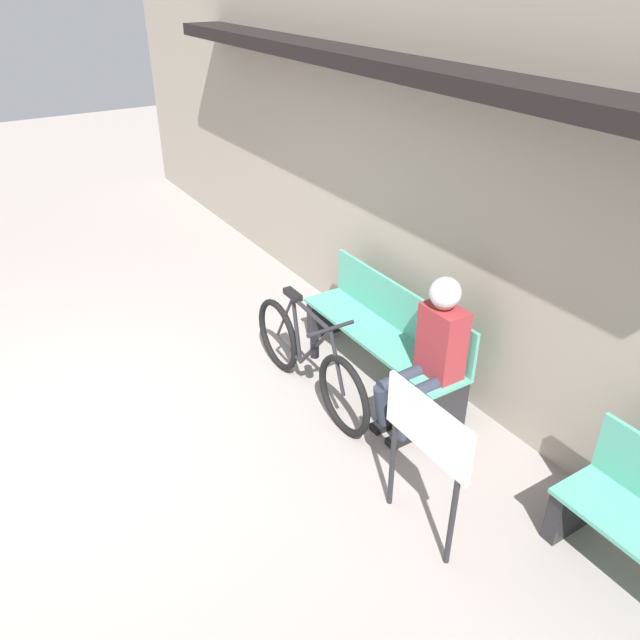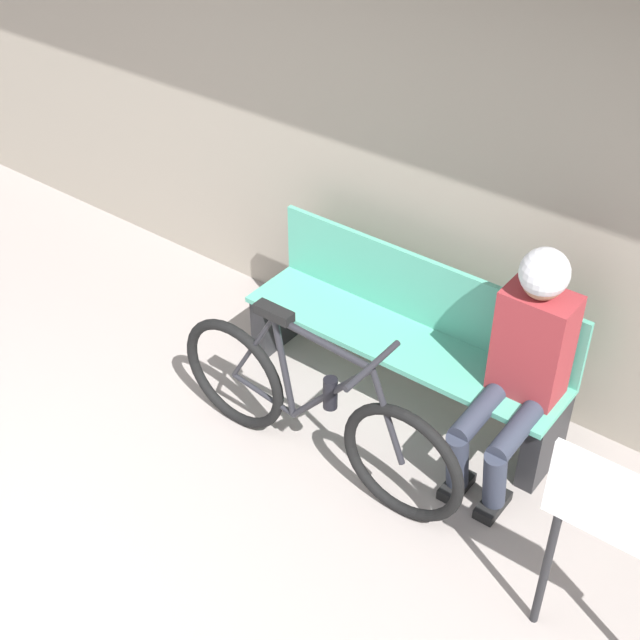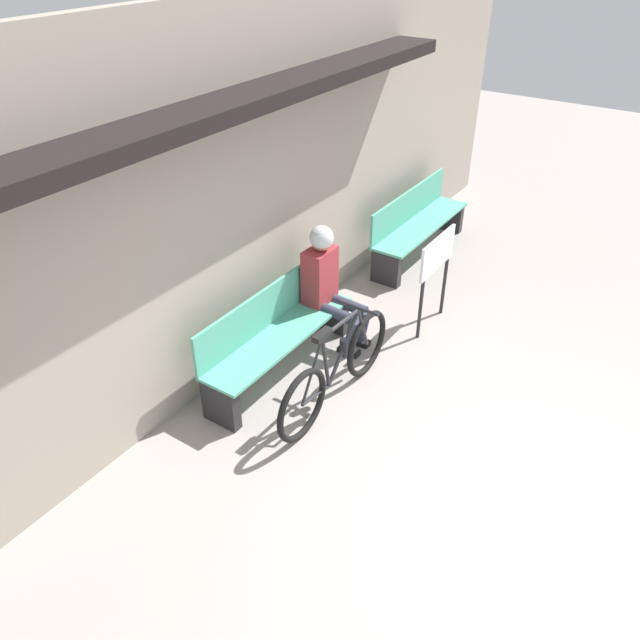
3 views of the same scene
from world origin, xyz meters
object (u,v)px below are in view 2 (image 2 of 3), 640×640
object	(u,v)px
person_seated	(524,355)
signboard	(634,536)
bicycle	(313,412)
park_bench_near	(407,339)

from	to	relation	value
person_seated	signboard	world-z (taller)	person_seated
bicycle	signboard	xyz separation A→B (m)	(1.59, -0.15, 0.40)
bicycle	signboard	size ratio (longest dim) A/B	1.63
person_seated	park_bench_near	bearing A→B (deg)	170.77
signboard	person_seated	bearing A→B (deg)	137.20
park_bench_near	bicycle	size ratio (longest dim) A/B	1.07
park_bench_near	person_seated	xyz separation A→B (m)	(0.69, -0.11, 0.31)
park_bench_near	bicycle	bearing A→B (deg)	-96.05
person_seated	signboard	bearing A→B (deg)	-42.80
bicycle	person_seated	xyz separation A→B (m)	(0.77, 0.60, 0.34)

